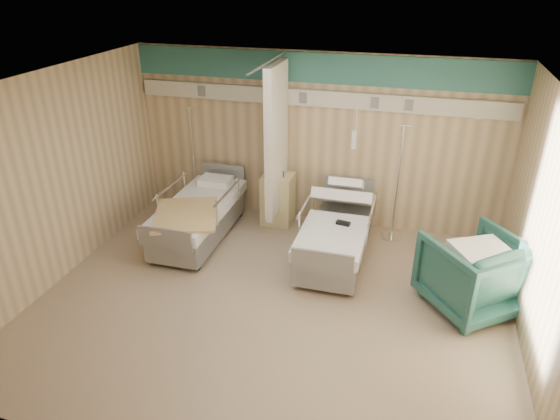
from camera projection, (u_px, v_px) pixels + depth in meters
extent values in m
cube|color=gray|center=(272.00, 302.00, 6.51)|extent=(6.00, 5.00, 0.00)
cube|color=tan|center=(316.00, 140.00, 8.05)|extent=(6.00, 0.04, 2.80)
cube|color=tan|center=(175.00, 345.00, 3.74)|extent=(6.00, 0.04, 2.80)
cube|color=tan|center=(55.00, 179.00, 6.62)|extent=(0.04, 5.00, 2.80)
cube|color=tan|center=(548.00, 240.00, 5.16)|extent=(0.04, 5.00, 2.80)
cube|color=silver|center=(270.00, 86.00, 5.27)|extent=(6.00, 5.00, 0.04)
cube|color=#2F6E69|center=(318.00, 68.00, 7.52)|extent=(6.00, 0.04, 0.45)
cube|color=beige|center=(316.00, 98.00, 7.69)|extent=(5.88, 0.08, 0.25)
cylinder|color=silver|center=(269.00, 62.00, 6.79)|extent=(0.03, 1.80, 0.03)
cube|color=beige|center=(276.00, 142.00, 7.65)|extent=(0.12, 0.90, 2.35)
cube|color=#D2C383|center=(278.00, 199.00, 8.36)|extent=(0.50, 0.48, 0.85)
imported|color=#21534B|center=(474.00, 273.00, 6.22)|extent=(1.51, 1.52, 0.99)
cube|color=silver|center=(485.00, 238.00, 5.95)|extent=(0.84, 0.81, 0.07)
cylinder|color=silver|center=(391.00, 236.00, 8.04)|extent=(0.33, 0.33, 0.03)
cylinder|color=silver|center=(397.00, 184.00, 7.64)|extent=(0.03, 0.03, 1.86)
cylinder|color=silver|center=(404.00, 126.00, 7.22)|extent=(0.22, 0.03, 0.03)
cylinder|color=silver|center=(197.00, 208.00, 8.97)|extent=(0.33, 0.33, 0.03)
cylinder|color=silver|center=(193.00, 161.00, 8.57)|extent=(0.03, 0.03, 1.85)
cylinder|color=silver|center=(189.00, 108.00, 8.16)|extent=(0.22, 0.03, 0.03)
cube|color=black|center=(343.00, 223.00, 7.09)|extent=(0.21, 0.12, 0.04)
cube|color=tan|center=(186.00, 215.00, 7.33)|extent=(1.24, 1.37, 0.04)
cube|color=black|center=(276.00, 174.00, 8.06)|extent=(0.23, 0.18, 0.11)
cylinder|color=white|center=(268.00, 168.00, 8.25)|extent=(0.12, 0.12, 0.14)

